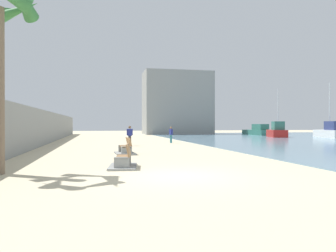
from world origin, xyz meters
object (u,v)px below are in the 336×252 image
at_px(boat_far_right, 278,130).
at_px(boat_mid_bay, 277,131).
at_px(person_walking, 130,134).
at_px(person_standing, 171,134).
at_px(bench_near, 124,162).
at_px(bench_far, 125,150).
at_px(boat_nearest, 258,131).
at_px(boat_far_left, 332,131).

distance_m(boat_far_right, boat_mid_bay, 13.74).
height_order(person_walking, boat_far_right, boat_far_right).
height_order(person_standing, boat_far_right, boat_far_right).
distance_m(bench_near, bench_far, 6.15).
relative_size(person_walking, boat_mid_bay, 0.36).
relative_size(bench_far, boat_mid_bay, 0.48).
bearing_deg(boat_mid_bay, boat_nearest, 78.79).
relative_size(person_walking, boat_nearest, 0.24).
distance_m(bench_far, person_walking, 7.63).
distance_m(person_standing, boat_far_right, 32.42).
xyz_separation_m(bench_near, boat_far_left, (28.86, 23.77, 0.60)).
relative_size(bench_near, boat_far_left, 0.31).
bearing_deg(person_walking, bench_near, -96.46).
height_order(bench_far, boat_far_left, boat_far_left).
bearing_deg(boat_nearest, boat_far_right, 29.29).
xyz_separation_m(person_walking, boat_far_left, (27.32, 10.11, -0.12)).
bearing_deg(boat_mid_bay, boat_far_left, -24.51).
xyz_separation_m(boat_far_left, boat_mid_bay, (-6.20, 2.83, -0.02)).
distance_m(bench_near, boat_mid_bay, 34.95).
bearing_deg(bench_far, boat_far_right, 47.82).
distance_m(bench_far, boat_nearest, 37.70).
height_order(bench_far, boat_nearest, boat_nearest).
height_order(bench_near, boat_nearest, boat_nearest).
relative_size(bench_far, person_standing, 1.38).
bearing_deg(person_standing, bench_far, -116.13).
xyz_separation_m(person_walking, person_standing, (4.18, 2.97, -0.06)).
xyz_separation_m(person_walking, boat_mid_bay, (21.12, 12.94, -0.15)).
distance_m(boat_far_right, boat_nearest, 6.17).
bearing_deg(boat_far_left, boat_far_right, 86.41).
distance_m(bench_far, boat_far_right, 43.50).
bearing_deg(bench_near, person_standing, 71.01).
xyz_separation_m(bench_near, boat_mid_bay, (22.67, 26.60, 0.57)).
xyz_separation_m(bench_near, bench_far, (0.57, 6.13, 0.00)).
xyz_separation_m(person_standing, boat_far_right, (24.06, 21.73, -0.17)).
relative_size(bench_near, person_walking, 1.35).
distance_m(person_walking, boat_nearest, 31.51).
relative_size(bench_far, boat_far_left, 0.30).
bearing_deg(person_standing, boat_mid_bay, 30.47).
height_order(bench_far, person_standing, person_standing).
bearing_deg(person_standing, boat_nearest, 45.05).
xyz_separation_m(bench_near, boat_far_right, (29.78, 38.36, 0.49)).
relative_size(person_walking, boat_far_right, 0.21).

